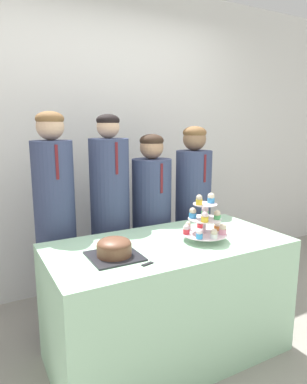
{
  "coord_description": "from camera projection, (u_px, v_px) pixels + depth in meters",
  "views": [
    {
      "loc": [
        -1.05,
        -1.36,
        1.48
      ],
      "look_at": [
        -0.09,
        0.4,
        1.09
      ],
      "focal_mm": 32.0,
      "sensor_mm": 36.0,
      "label": 1
    }
  ],
  "objects": [
    {
      "name": "wall_back",
      "position": [
        99.0,
        140.0,
        3.07
      ],
      "size": [
        9.0,
        0.06,
        2.7
      ],
      "color": "silver",
      "rests_on": "ground_plane"
    },
    {
      "name": "table",
      "position": [
        169.0,
        299.0,
        2.19
      ],
      "size": [
        1.5,
        0.73,
        0.77
      ],
      "color": "#A8DBB2",
      "rests_on": "ground_plane"
    },
    {
      "name": "round_cake",
      "position": [
        114.0,
        248.0,
        1.87
      ],
      "size": [
        0.27,
        0.27,
        0.11
      ],
      "color": "#232328",
      "rests_on": "table"
    },
    {
      "name": "cake_knife",
      "position": [
        153.0,
        262.0,
        1.8
      ],
      "size": [
        0.22,
        0.07,
        0.01
      ],
      "rotation": [
        0.0,
        0.0,
        0.24
      ],
      "color": "silver",
      "rests_on": "table"
    },
    {
      "name": "cupcake_stand",
      "position": [
        205.0,
        221.0,
        2.12
      ],
      "size": [
        0.28,
        0.28,
        0.3
      ],
      "color": "silver",
      "rests_on": "table"
    },
    {
      "name": "student_0",
      "position": [
        56.0,
        232.0,
        2.36
      ],
      "size": [
        0.27,
        0.28,
        1.57
      ],
      "color": "#384266",
      "rests_on": "ground_plane"
    },
    {
      "name": "student_1",
      "position": [
        111.0,
        226.0,
        2.55
      ],
      "size": [
        0.29,
        0.29,
        1.56
      ],
      "color": "#384266",
      "rests_on": "ground_plane"
    },
    {
      "name": "student_2",
      "position": [
        152.0,
        229.0,
        2.73
      ],
      "size": [
        0.31,
        0.31,
        1.41
      ],
      "color": "#384266",
      "rests_on": "ground_plane"
    },
    {
      "name": "student_3",
      "position": [
        193.0,
        218.0,
        2.91
      ],
      "size": [
        0.3,
        0.3,
        1.47
      ],
      "color": "#384266",
      "rests_on": "ground_plane"
    }
  ]
}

